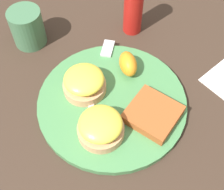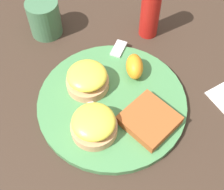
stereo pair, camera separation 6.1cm
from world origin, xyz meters
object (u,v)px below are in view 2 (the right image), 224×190
at_px(sandwich_benedict_left, 87,79).
at_px(orange_wedge, 134,66).
at_px(sandwich_benedict_right, 94,125).
at_px(condiment_bottle, 150,10).
at_px(fork, 106,73).
at_px(cup, 43,18).
at_px(hashbrown_patty, 149,120).

height_order(sandwich_benedict_left, orange_wedge, sandwich_benedict_left).
height_order(sandwich_benedict_right, condiment_bottle, condiment_bottle).
bearing_deg(fork, cup, 9.29).
bearing_deg(hashbrown_patty, cup, 4.86).
bearing_deg(sandwich_benedict_left, cup, -4.23).
relative_size(hashbrown_patty, fork, 0.45).
bearing_deg(condiment_bottle, sandwich_benedict_right, 119.56).
bearing_deg(sandwich_benedict_right, fork, -45.25).
distance_m(sandwich_benedict_right, orange_wedge, 0.16).
xyz_separation_m(sandwich_benedict_right, cup, (0.30, -0.07, 0.01)).
bearing_deg(sandwich_benedict_right, hashbrown_patty, -117.11).
bearing_deg(hashbrown_patty, condiment_bottle, -40.28).
xyz_separation_m(sandwich_benedict_left, cup, (0.20, -0.02, 0.01)).
bearing_deg(sandwich_benedict_left, orange_wedge, -107.60).
distance_m(hashbrown_patty, condiment_bottle, 0.26).
height_order(sandwich_benedict_right, hashbrown_patty, sandwich_benedict_right).
xyz_separation_m(sandwich_benedict_left, sandwich_benedict_right, (-0.09, 0.05, 0.00)).
height_order(orange_wedge, fork, orange_wedge).
distance_m(hashbrown_patty, orange_wedge, 0.12).
height_order(sandwich_benedict_right, cup, cup).
height_order(sandwich_benedict_left, hashbrown_patty, sandwich_benedict_left).
relative_size(cup, condiment_bottle, 0.74).
xyz_separation_m(orange_wedge, condiment_bottle, (0.08, -0.11, 0.03)).
distance_m(fork, condiment_bottle, 0.18).
relative_size(sandwich_benedict_right, hashbrown_patty, 0.94).
relative_size(hashbrown_patty, orange_wedge, 1.56).
distance_m(fork, cup, 0.21).
height_order(sandwich_benedict_right, fork, sandwich_benedict_right).
distance_m(orange_wedge, condiment_bottle, 0.15).
xyz_separation_m(hashbrown_patty, cup, (0.35, 0.03, 0.02)).
bearing_deg(sandwich_benedict_left, hashbrown_patty, -162.63).
bearing_deg(cup, orange_wedge, -160.57).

